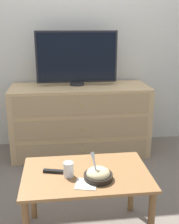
{
  "coord_description": "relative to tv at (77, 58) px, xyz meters",
  "views": [
    {
      "loc": [
        -0.28,
        -3.29,
        1.4
      ],
      "look_at": [
        -0.05,
        -1.35,
        0.8
      ],
      "focal_mm": 45.0,
      "sensor_mm": 36.0,
      "label": 1
    }
  ],
  "objects": [
    {
      "name": "coffee_table",
      "position": [
        -0.05,
        -1.43,
        -0.66
      ],
      "size": [
        0.82,
        0.53,
        0.48
      ],
      "color": "olive",
      "rests_on": "ground_plane"
    },
    {
      "name": "drink_cup",
      "position": [
        -0.17,
        -1.46,
        -0.54
      ],
      "size": [
        0.06,
        0.06,
        0.09
      ],
      "color": "beige",
      "rests_on": "coffee_table"
    },
    {
      "name": "tv",
      "position": [
        0.0,
        0.0,
        0.0
      ],
      "size": [
        0.88,
        0.15,
        0.58
      ],
      "color": "#232328",
      "rests_on": "dresser"
    },
    {
      "name": "wall_back",
      "position": [
        0.05,
        0.27,
        0.23
      ],
      "size": [
        12.0,
        0.05,
        2.6
      ],
      "color": "silver",
      "rests_on": "ground_plane"
    },
    {
      "name": "dresser",
      "position": [
        0.02,
        -0.07,
        -0.68
      ],
      "size": [
        1.5,
        0.58,
        0.77
      ],
      "color": "tan",
      "rests_on": "ground_plane"
    },
    {
      "name": "takeout_bowl",
      "position": [
        0.01,
        -1.51,
        -0.55
      ],
      "size": [
        0.18,
        0.18,
        0.17
      ],
      "color": "black",
      "rests_on": "coffee_table"
    },
    {
      "name": "napkin",
      "position": [
        -0.07,
        -1.57,
        -0.58
      ],
      "size": [
        0.15,
        0.15,
        0.0
      ],
      "color": "silver",
      "rests_on": "coffee_table"
    },
    {
      "name": "remote_control",
      "position": [
        -0.27,
        -1.4,
        -0.58
      ],
      "size": [
        0.14,
        0.06,
        0.02
      ],
      "color": "black",
      "rests_on": "coffee_table"
    },
    {
      "name": "ground_plane",
      "position": [
        0.05,
        0.24,
        -1.07
      ],
      "size": [
        12.0,
        12.0,
        0.0
      ],
      "primitive_type": "plane",
      "color": "#70665B"
    }
  ]
}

